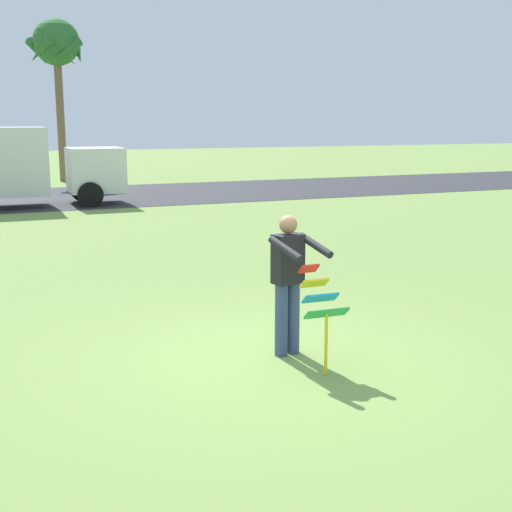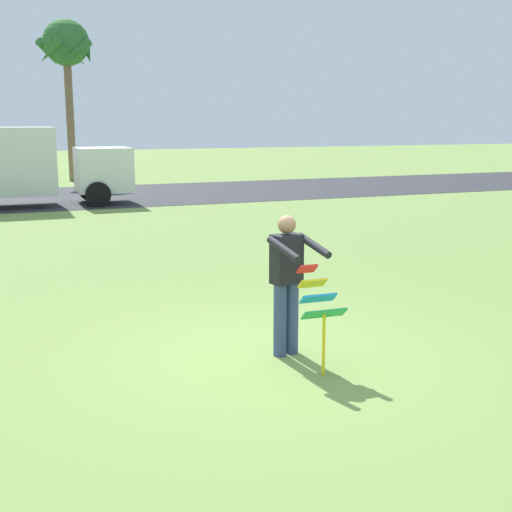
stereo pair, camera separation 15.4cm
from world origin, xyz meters
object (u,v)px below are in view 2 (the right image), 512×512
(kite_held, at_px, (318,302))
(parked_truck_white_box, at_px, (15,164))
(palm_tree_right_near, at_px, (66,49))
(person_kite_flyer, at_px, (287,280))

(kite_held, relative_size, parked_truck_white_box, 0.18)
(kite_held, distance_m, parked_truck_white_box, 17.30)
(parked_truck_white_box, xyz_separation_m, palm_tree_right_near, (2.93, 9.45, 4.63))
(palm_tree_right_near, bearing_deg, parked_truck_white_box, -107.23)
(kite_held, bearing_deg, person_kite_flyer, 99.96)
(person_kite_flyer, height_order, parked_truck_white_box, parked_truck_white_box)
(person_kite_flyer, bearing_deg, palm_tree_right_near, 88.90)
(person_kite_flyer, xyz_separation_m, kite_held, (0.11, -0.62, -0.14))
(parked_truck_white_box, bearing_deg, person_kite_flyer, -81.61)
(person_kite_flyer, bearing_deg, parked_truck_white_box, 98.39)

